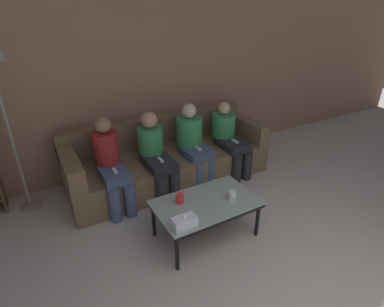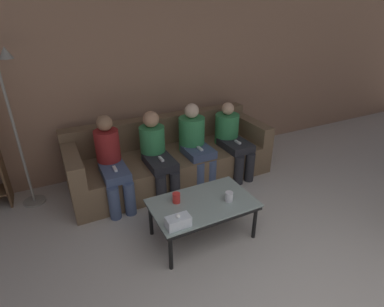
{
  "view_description": "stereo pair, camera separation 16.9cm",
  "coord_description": "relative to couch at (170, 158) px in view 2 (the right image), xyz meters",
  "views": [
    {
      "loc": [
        -1.56,
        -0.33,
        2.19
      ],
      "look_at": [
        0.0,
        2.4,
        0.66
      ],
      "focal_mm": 28.0,
      "sensor_mm": 36.0,
      "label": 1
    },
    {
      "loc": [
        -1.41,
        -0.4,
        2.19
      ],
      "look_at": [
        0.0,
        2.4,
        0.66
      ],
      "focal_mm": 28.0,
      "sensor_mm": 36.0,
      "label": 2
    }
  ],
  "objects": [
    {
      "name": "couch",
      "position": [
        0.0,
        0.0,
        0.0
      ],
      "size": [
        2.72,
        0.98,
        0.81
      ],
      "color": "brown",
      "rests_on": "ground_plane"
    },
    {
      "name": "standing_lamp",
      "position": [
        -1.76,
        0.19,
        0.84
      ],
      "size": [
        0.31,
        0.26,
        1.85
      ],
      "color": "gray",
      "rests_on": "ground_plane"
    },
    {
      "name": "coffee_table",
      "position": [
        -0.19,
        -1.3,
        0.09
      ],
      "size": [
        1.04,
        0.63,
        0.43
      ],
      "color": "#8C9E99",
      "rests_on": "ground_plane"
    },
    {
      "name": "seated_person_right_end",
      "position": [
        0.85,
        -0.24,
        0.25
      ],
      "size": [
        0.34,
        0.72,
        1.01
      ],
      "color": "#28282D",
      "rests_on": "ground_plane"
    },
    {
      "name": "seated_person_left_end",
      "position": [
        -0.85,
        -0.24,
        0.27
      ],
      "size": [
        0.31,
        0.69,
        1.08
      ],
      "color": "#47567A",
      "rests_on": "ground_plane"
    },
    {
      "name": "seated_person_mid_left",
      "position": [
        -0.28,
        -0.24,
        0.27
      ],
      "size": [
        0.32,
        0.72,
        1.05
      ],
      "color": "#28282D",
      "rests_on": "ground_plane"
    },
    {
      "name": "cup_near_left",
      "position": [
        0.05,
        -1.4,
        0.19
      ],
      "size": [
        0.08,
        0.08,
        0.1
      ],
      "color": "silver",
      "rests_on": "coffee_table"
    },
    {
      "name": "seated_person_mid_right",
      "position": [
        0.28,
        -0.2,
        0.28
      ],
      "size": [
        0.35,
        0.64,
        1.07
      ],
      "color": "#47567A",
      "rests_on": "ground_plane"
    },
    {
      "name": "cup_near_right",
      "position": [
        -0.43,
        -1.18,
        0.19
      ],
      "size": [
        0.08,
        0.08,
        0.1
      ],
      "color": "red",
      "rests_on": "coffee_table"
    },
    {
      "name": "wall_back",
      "position": [
        0.0,
        0.56,
        1.01
      ],
      "size": [
        12.0,
        0.06,
        2.6
      ],
      "color": "#9E755B",
      "rests_on": "ground_plane"
    },
    {
      "name": "tissue_box",
      "position": [
        -0.56,
        -1.53,
        0.19
      ],
      "size": [
        0.22,
        0.12,
        0.13
      ],
      "color": "silver",
      "rests_on": "coffee_table"
    }
  ]
}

